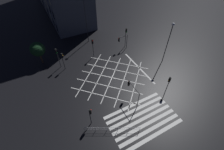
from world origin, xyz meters
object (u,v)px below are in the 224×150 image
at_px(traffic_light_ne_cross, 126,34).
at_px(traffic_light_se_main, 169,82).
at_px(traffic_light_median_south, 133,90).
at_px(street_lamp_west, 170,36).
at_px(traffic_light_nw_main, 63,58).
at_px(traffic_light_nw_cross, 57,54).
at_px(street_lamp_east, 85,10).
at_px(traffic_light_sw_main, 90,114).
at_px(traffic_light_median_north, 93,45).
at_px(traffic_light_ne_main, 122,40).
at_px(street_tree_near, 38,49).

distance_m(traffic_light_ne_cross, traffic_light_se_main, 14.70).
distance_m(traffic_light_median_south, street_lamp_west, 12.74).
bearing_deg(traffic_light_ne_cross, traffic_light_nw_main, -85.82).
relative_size(traffic_light_median_south, street_lamp_west, 0.42).
height_order(traffic_light_ne_cross, traffic_light_nw_cross, traffic_light_ne_cross).
bearing_deg(street_lamp_east, street_lamp_west, -53.17).
height_order(traffic_light_se_main, traffic_light_sw_main, same).
relative_size(traffic_light_median_south, traffic_light_nw_cross, 0.80).
bearing_deg(traffic_light_ne_cross, traffic_light_se_main, -3.94).
relative_size(traffic_light_nw_cross, traffic_light_se_main, 1.27).
distance_m(traffic_light_nw_cross, street_lamp_west, 20.87).
xyz_separation_m(traffic_light_median_north, traffic_light_sw_main, (-6.25, -14.07, -0.54)).
bearing_deg(street_lamp_east, traffic_light_nw_main, -136.66).
bearing_deg(street_lamp_west, traffic_light_sw_main, -161.75).
xyz_separation_m(traffic_light_ne_main, street_tree_near, (-16.70, 3.59, 0.78)).
distance_m(traffic_light_ne_main, traffic_light_median_north, 6.64).
bearing_deg(traffic_light_sw_main, traffic_light_median_north, 66.04).
relative_size(traffic_light_median_north, traffic_light_ne_cross, 0.92).
xyz_separation_m(traffic_light_se_main, street_lamp_west, (5.08, 6.51, 3.43)).
relative_size(traffic_light_median_north, traffic_light_se_main, 1.23).
bearing_deg(traffic_light_ne_main, traffic_light_sw_main, 46.54).
xyz_separation_m(traffic_light_ne_cross, traffic_light_se_main, (-1.01, -14.64, -0.81)).
xyz_separation_m(traffic_light_se_main, street_tree_near, (-16.97, 17.66, 0.79)).
xyz_separation_m(traffic_light_nw_main, traffic_light_ne_cross, (14.33, 1.05, 0.64)).
distance_m(traffic_light_ne_main, traffic_light_sw_main, 18.68).
relative_size(traffic_light_ne_cross, traffic_light_nw_cross, 1.05).
distance_m(traffic_light_ne_main, traffic_light_se_main, 14.07).
distance_m(traffic_light_nw_main, street_tree_near, 5.50).
bearing_deg(traffic_light_median_north, traffic_light_ne_cross, 90.53).
bearing_deg(traffic_light_median_north, street_lamp_west, 56.00).
height_order(traffic_light_sw_main, street_lamp_east, street_lamp_east).
distance_m(traffic_light_nw_main, traffic_light_se_main, 19.03).
bearing_deg(street_tree_near, street_lamp_east, 15.64).
relative_size(traffic_light_ne_main, traffic_light_nw_cross, 0.77).
relative_size(traffic_light_ne_cross, traffic_light_se_main, 1.34).
bearing_deg(traffic_light_median_north, traffic_light_median_south, 3.54).
distance_m(traffic_light_median_south, traffic_light_se_main, 6.18).
distance_m(street_lamp_west, street_tree_near, 24.85).
relative_size(traffic_light_median_south, traffic_light_nw_main, 0.96).
height_order(traffic_light_ne_cross, street_lamp_east, street_lamp_east).
relative_size(traffic_light_ne_main, traffic_light_ne_cross, 0.73).
distance_m(traffic_light_median_south, traffic_light_sw_main, 7.11).
relative_size(traffic_light_median_south, traffic_light_sw_main, 1.02).
relative_size(traffic_light_se_main, street_lamp_east, 0.33).
relative_size(traffic_light_median_south, traffic_light_ne_main, 1.04).
bearing_deg(traffic_light_nw_main, street_lamp_west, -21.07).
height_order(traffic_light_sw_main, street_tree_near, street_tree_near).
bearing_deg(traffic_light_ne_main, street_lamp_east, -51.54).
xyz_separation_m(traffic_light_median_south, traffic_light_nw_main, (-7.27, 12.36, 0.02)).
height_order(traffic_light_median_south, traffic_light_ne_main, traffic_light_median_south).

